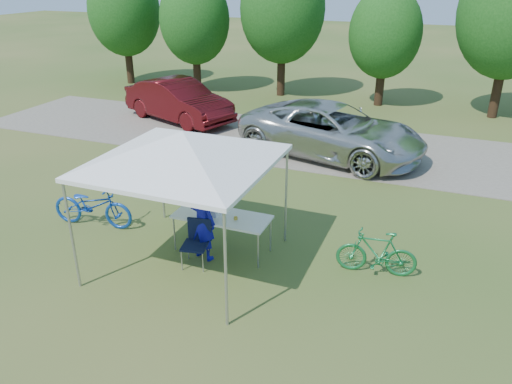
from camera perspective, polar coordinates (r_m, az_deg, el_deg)
ground at (r=10.21m, az=-7.49°, el=-7.87°), size 100.00×100.00×0.00m
gravel_strip at (r=16.97m, az=5.50°, el=5.63°), size 24.00×5.00×0.02m
canopy at (r=9.10m, az=-8.39°, el=6.43°), size 4.53×4.53×3.00m
treeline at (r=22.11m, az=9.83°, el=19.09°), size 24.89×4.28×6.30m
folding_table at (r=10.15m, az=-3.92°, el=-2.94°), size 1.97×0.82×0.81m
folding_chair at (r=9.88m, az=-6.74°, el=-5.27°), size 0.56×0.58×0.94m
cooler at (r=10.17m, az=-5.32°, el=-1.67°), size 0.43×0.30×0.31m
ice_cream_cup at (r=9.96m, az=-2.34°, el=-3.02°), size 0.08×0.08×0.06m
cyclist at (r=9.92m, az=-6.14°, el=-3.36°), size 0.68×0.53×1.64m
bike_blue at (r=11.84m, az=-18.19°, el=-1.46°), size 1.99×0.92×1.01m
bike_green at (r=9.81m, az=13.61°, el=-6.75°), size 1.56×0.63×0.91m
minivan at (r=15.66m, az=8.66°, el=6.98°), size 6.21×3.92×1.60m
sedan at (r=19.47m, az=-8.86°, el=10.29°), size 4.98×3.19×1.55m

